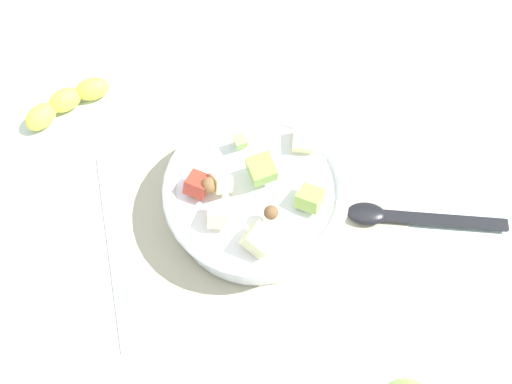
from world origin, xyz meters
name	(u,v)px	position (x,y,z in m)	size (l,w,h in m)	color
ground_plane	(254,216)	(0.00, 0.00, 0.00)	(2.40, 2.40, 0.00)	silver
placemat	(254,215)	(0.00, 0.00, 0.00)	(0.43, 0.30, 0.01)	#BCB299
salad_bowl	(256,195)	(-0.01, -0.01, 0.05)	(0.26, 0.26, 0.11)	white
serving_spoon	(401,217)	(-0.21, 0.06, 0.01)	(0.23, 0.10, 0.01)	black
banana_whole	(66,102)	(0.25, -0.26, 0.02)	(0.15, 0.09, 0.04)	yellow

